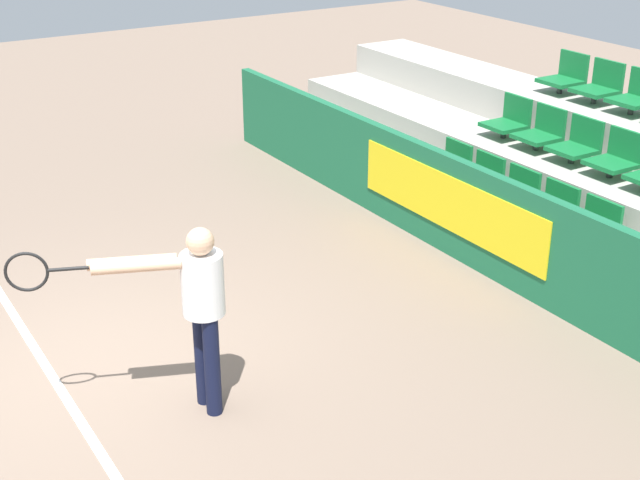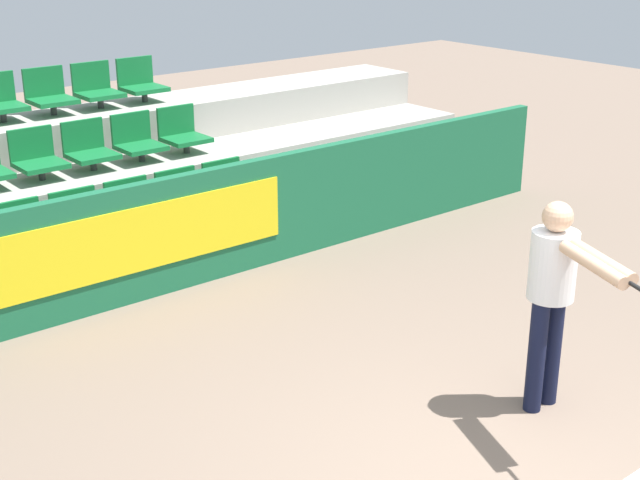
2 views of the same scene
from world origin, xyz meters
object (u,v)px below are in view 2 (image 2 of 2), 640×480
object	(u,v)px
stadium_chair_2	(133,209)
stadium_chair_8	(137,141)
stadium_chair_3	(183,198)
stadium_chair_13	(97,88)
stadium_chair_0	(23,234)
stadium_chair_9	(182,133)
stadium_chair_6	(37,158)
stadium_chair_7	(89,149)
stadium_chair_12	(49,94)
stadium_chair_1	(80,221)
tennis_player	(557,286)
stadium_chair_4	(228,188)
stadium_chair_14	(141,83)

from	to	relation	value
stadium_chair_2	stadium_chair_8	size ratio (longest dim) A/B	1.00
stadium_chair_2	stadium_chair_8	xyz separation A→B (m)	(0.57, 0.91, 0.44)
stadium_chair_3	stadium_chair_13	world-z (taller)	stadium_chair_13
stadium_chair_0	stadium_chair_9	bearing A→B (deg)	21.82
stadium_chair_6	stadium_chair_7	xyz separation A→B (m)	(0.57, 0.00, 0.00)
stadium_chair_8	stadium_chair_12	world-z (taller)	stadium_chair_12
stadium_chair_0	stadium_chair_1	size ratio (longest dim) A/B	1.00
stadium_chair_8	tennis_player	xyz separation A→B (m)	(0.45, -5.26, -0.10)
stadium_chair_1	stadium_chair_2	size ratio (longest dim) A/B	1.00
stadium_chair_8	stadium_chair_12	bearing A→B (deg)	121.98
stadium_chair_8	stadium_chair_4	bearing A→B (deg)	-58.02
stadium_chair_14	stadium_chair_0	bearing A→B (deg)	-141.31
stadium_chair_12	stadium_chair_0	bearing A→B (deg)	-121.98
stadium_chair_9	stadium_chair_3	bearing A→B (deg)	-121.98
stadium_chair_4	stadium_chair_2	bearing A→B (deg)	180.00
stadium_chair_1	stadium_chair_9	bearing A→B (deg)	28.10
stadium_chair_2	stadium_chair_6	distance (m)	1.16
stadium_chair_9	stadium_chair_13	distance (m)	1.16
stadium_chair_9	tennis_player	size ratio (longest dim) A/B	0.32
stadium_chair_0	tennis_player	xyz separation A→B (m)	(2.16, -4.35, 0.34)
stadium_chair_1	stadium_chair_8	distance (m)	1.52
stadium_chair_6	stadium_chair_3	bearing A→B (deg)	-38.69
stadium_chair_7	stadium_chair_0	bearing A→B (deg)	-141.31
stadium_chair_1	stadium_chair_9	distance (m)	1.99
stadium_chair_2	stadium_chair_12	world-z (taller)	stadium_chair_12
stadium_chair_8	tennis_player	bearing A→B (deg)	-85.08
stadium_chair_4	stadium_chair_14	xyz separation A→B (m)	(0.00, 1.82, 0.88)
stadium_chair_0	stadium_chair_7	size ratio (longest dim) A/B	1.00
stadium_chair_4	stadium_chair_9	distance (m)	1.01
stadium_chair_9	tennis_player	world-z (taller)	tennis_player
stadium_chair_14	tennis_player	size ratio (longest dim) A/B	0.32
stadium_chair_4	stadium_chair_8	world-z (taller)	stadium_chair_8
stadium_chair_0	stadium_chair_13	distance (m)	2.65
stadium_chair_3	stadium_chair_7	bearing A→B (deg)	121.98
stadium_chair_4	stadium_chair_7	world-z (taller)	stadium_chair_7
stadium_chair_6	stadium_chair_9	size ratio (longest dim) A/B	1.00
stadium_chair_6	stadium_chair_13	world-z (taller)	stadium_chair_13
stadium_chair_6	tennis_player	xyz separation A→B (m)	(1.59, -5.26, -0.10)
tennis_player	stadium_chair_14	bearing A→B (deg)	110.81
stadium_chair_0	tennis_player	size ratio (longest dim) A/B	0.32
stadium_chair_0	stadium_chair_6	size ratio (longest dim) A/B	1.00
stadium_chair_9	stadium_chair_13	xyz separation A→B (m)	(-0.57, 0.91, 0.44)
stadium_chair_4	stadium_chair_8	size ratio (longest dim) A/B	1.00
stadium_chair_7	stadium_chair_8	size ratio (longest dim) A/B	1.00
stadium_chair_0	stadium_chair_1	bearing A→B (deg)	0.00
stadium_chair_7	stadium_chair_1	bearing A→B (deg)	-121.98
stadium_chair_4	stadium_chair_13	size ratio (longest dim) A/B	1.00
stadium_chair_3	stadium_chair_8	size ratio (longest dim) A/B	1.00
stadium_chair_13	stadium_chair_14	world-z (taller)	same
stadium_chair_4	stadium_chair_13	distance (m)	2.10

